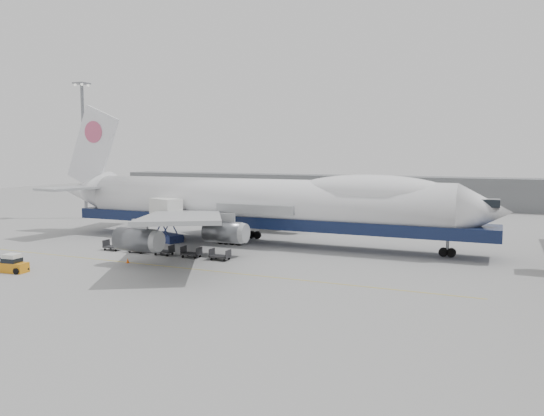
% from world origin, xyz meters
% --- Properties ---
extents(ground, '(260.00, 260.00, 0.00)m').
position_xyz_m(ground, '(0.00, 0.00, 0.00)').
color(ground, gray).
rests_on(ground, ground).
extents(apron_line, '(60.00, 0.15, 0.01)m').
position_xyz_m(apron_line, '(0.00, -6.00, 0.01)').
color(apron_line, gold).
rests_on(apron_line, ground).
extents(hangar, '(110.00, 8.00, 7.00)m').
position_xyz_m(hangar, '(-10.00, 70.00, 3.50)').
color(hangar, slate).
rests_on(hangar, ground).
extents(floodlight_mast, '(2.40, 2.40, 25.43)m').
position_xyz_m(floodlight_mast, '(-42.00, 24.00, 14.27)').
color(floodlight_mast, slate).
rests_on(floodlight_mast, ground).
extents(airliner, '(67.00, 55.30, 19.98)m').
position_xyz_m(airliner, '(0.64, 12.00, 5.62)').
color(airliner, white).
rests_on(airliner, ground).
extents(catering_truck, '(5.41, 4.51, 6.08)m').
position_xyz_m(catering_truck, '(-12.45, 7.86, 3.44)').
color(catering_truck, navy).
rests_on(catering_truck, ground).
extents(baggage_tug, '(2.78, 1.70, 1.93)m').
position_xyz_m(baggage_tug, '(-15.84, -14.81, 0.86)').
color(baggage_tug, orange).
rests_on(baggage_tug, ground).
extents(traffic_cone, '(0.39, 0.39, 0.57)m').
position_xyz_m(traffic_cone, '(-7.94, -6.22, 0.27)').
color(traffic_cone, '#F5590C').
rests_on(traffic_cone, ground).
extents(dolly_0, '(2.30, 1.35, 1.30)m').
position_xyz_m(dolly_0, '(-14.72, -0.69, 0.53)').
color(dolly_0, '#2D2D30').
rests_on(dolly_0, ground).
extents(dolly_1, '(2.30, 1.35, 1.30)m').
position_xyz_m(dolly_1, '(-10.80, -0.69, 0.53)').
color(dolly_1, '#2D2D30').
rests_on(dolly_1, ground).
extents(dolly_2, '(2.30, 1.35, 1.30)m').
position_xyz_m(dolly_2, '(-6.89, -0.69, 0.53)').
color(dolly_2, '#2D2D30').
rests_on(dolly_2, ground).
extents(dolly_3, '(2.30, 1.35, 1.30)m').
position_xyz_m(dolly_3, '(-2.97, -0.69, 0.53)').
color(dolly_3, '#2D2D30').
rests_on(dolly_3, ground).
extents(dolly_4, '(2.30, 1.35, 1.30)m').
position_xyz_m(dolly_4, '(0.95, -0.69, 0.53)').
color(dolly_4, '#2D2D30').
rests_on(dolly_4, ground).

